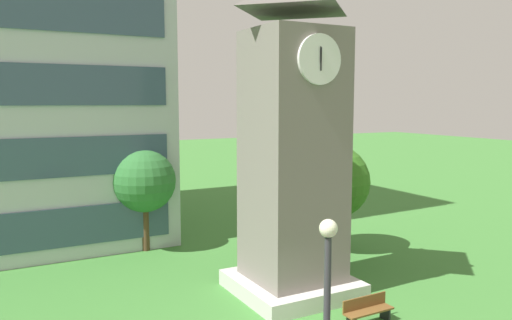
{
  "coord_description": "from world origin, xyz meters",
  "views": [
    {
      "loc": [
        -8.03,
        -11.43,
        7.26
      ],
      "look_at": [
        1.01,
        5.29,
        5.06
      ],
      "focal_mm": 35.36,
      "sensor_mm": 36.0,
      "label": 1
    }
  ],
  "objects_px": {
    "park_bench": "(367,310)",
    "clock_tower": "(293,155)",
    "street_lamp": "(327,311)",
    "tree_near_tower": "(333,182)",
    "tree_streetside": "(144,182)"
  },
  "relations": [
    {
      "from": "park_bench",
      "to": "clock_tower",
      "type": "bearing_deg",
      "value": 101.22
    },
    {
      "from": "street_lamp",
      "to": "tree_near_tower",
      "type": "xyz_separation_m",
      "value": [
        8.97,
        11.72,
        0.24
      ]
    },
    {
      "from": "clock_tower",
      "to": "tree_near_tower",
      "type": "relative_size",
      "value": 2.25
    },
    {
      "from": "clock_tower",
      "to": "park_bench",
      "type": "height_order",
      "value": "clock_tower"
    },
    {
      "from": "street_lamp",
      "to": "tree_streetside",
      "type": "xyz_separation_m",
      "value": [
        0.98,
        16.1,
        0.24
      ]
    },
    {
      "from": "park_bench",
      "to": "tree_near_tower",
      "type": "distance_m",
      "value": 8.7
    },
    {
      "from": "street_lamp",
      "to": "tree_streetside",
      "type": "height_order",
      "value": "street_lamp"
    },
    {
      "from": "park_bench",
      "to": "street_lamp",
      "type": "bearing_deg",
      "value": -137.95
    },
    {
      "from": "street_lamp",
      "to": "tree_streetside",
      "type": "bearing_deg",
      "value": 86.51
    },
    {
      "from": "tree_near_tower",
      "to": "tree_streetside",
      "type": "bearing_deg",
      "value": 151.23
    },
    {
      "from": "park_bench",
      "to": "tree_near_tower",
      "type": "relative_size",
      "value": 0.35
    },
    {
      "from": "street_lamp",
      "to": "tree_near_tower",
      "type": "bearing_deg",
      "value": 52.58
    },
    {
      "from": "park_bench",
      "to": "tree_streetside",
      "type": "bearing_deg",
      "value": 109.34
    },
    {
      "from": "street_lamp",
      "to": "tree_near_tower",
      "type": "height_order",
      "value": "tree_near_tower"
    },
    {
      "from": "tree_streetside",
      "to": "park_bench",
      "type": "bearing_deg",
      "value": -70.66
    }
  ]
}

